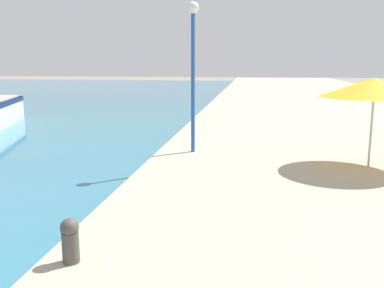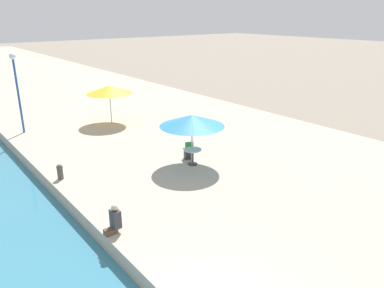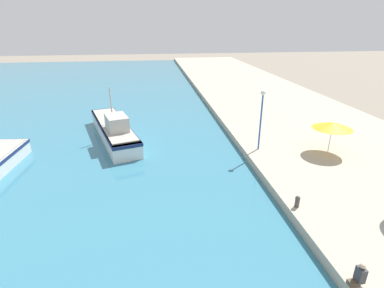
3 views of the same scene
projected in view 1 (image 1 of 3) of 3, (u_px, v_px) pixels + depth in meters
quay_promenade at (322, 105)px, 31.35m from camera, size 16.00×90.00×0.59m
cafe_umbrella_white at (375, 88)px, 11.17m from camera, size 2.83×2.83×2.38m
mooring_bollard at (70, 239)px, 6.01m from camera, size 0.26×0.26×0.65m
lamppost at (193, 52)px, 12.95m from camera, size 0.36×0.36×4.56m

